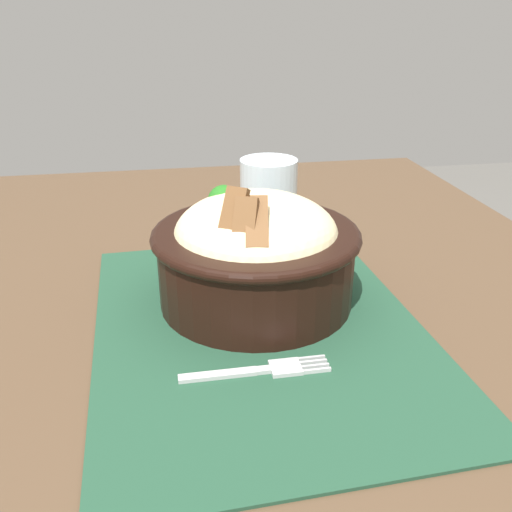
# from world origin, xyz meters

# --- Properties ---
(table) EXTENTS (1.18, 0.78, 0.72)m
(table) POSITION_xyz_m (0.00, 0.00, 0.65)
(table) COLOR #4C3826
(table) RESTS_ON ground_plane
(placemat) EXTENTS (0.42, 0.32, 0.00)m
(placemat) POSITION_xyz_m (0.00, -0.02, 0.73)
(placemat) COLOR #1E422D
(placemat) RESTS_ON table
(bowl) EXTENTS (0.23, 0.23, 0.13)m
(bowl) POSITION_xyz_m (-0.05, -0.01, 0.78)
(bowl) COLOR black
(bowl) RESTS_ON placemat
(fork) EXTENTS (0.02, 0.13, 0.00)m
(fork) POSITION_xyz_m (0.07, -0.03, 0.73)
(fork) COLOR #B5B5B5
(fork) RESTS_ON placemat
(drinking_glass) EXTENTS (0.08, 0.08, 0.09)m
(drinking_glass) POSITION_xyz_m (-0.27, 0.04, 0.77)
(drinking_glass) COLOR silver
(drinking_glass) RESTS_ON table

